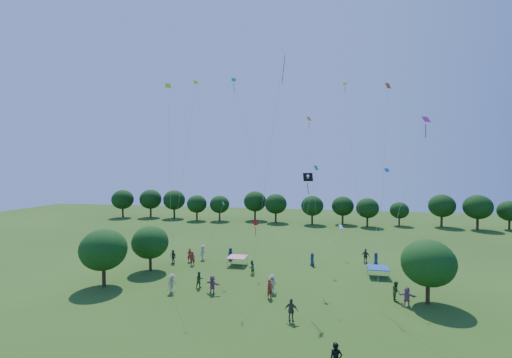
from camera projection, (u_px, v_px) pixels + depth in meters
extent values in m
cylinder|color=#422B19|center=(104.00, 277.00, 34.94)|extent=(0.37, 0.37, 1.78)
ellipsoid|color=#154213|center=(103.00, 250.00, 34.84)|extent=(4.68, 4.68, 4.21)
cylinder|color=#422B19|center=(150.00, 264.00, 40.17)|extent=(0.32, 0.32, 1.56)
ellipsoid|color=#154213|center=(150.00, 242.00, 40.08)|extent=(4.25, 4.25, 3.82)
cylinder|color=#422B19|center=(428.00, 294.00, 30.43)|extent=(0.35, 0.35, 1.72)
ellipsoid|color=#154213|center=(428.00, 263.00, 30.33)|extent=(4.60, 4.60, 4.14)
cylinder|color=#422B19|center=(123.00, 213.00, 82.78)|extent=(0.44, 0.44, 2.15)
ellipsoid|color=#11340F|center=(123.00, 199.00, 82.66)|extent=(5.17, 5.17, 4.65)
cylinder|color=#422B19|center=(151.00, 213.00, 83.12)|extent=(0.45, 0.45, 2.17)
ellipsoid|color=#11340F|center=(151.00, 199.00, 83.01)|extent=(5.22, 5.22, 4.70)
cylinder|color=#422B19|center=(174.00, 214.00, 81.56)|extent=(0.44, 0.44, 2.15)
ellipsoid|color=#11340F|center=(174.00, 200.00, 81.45)|extent=(5.17, 5.17, 4.65)
cylinder|color=#422B19|center=(197.00, 216.00, 78.05)|extent=(0.38, 0.38, 1.87)
ellipsoid|color=#11340F|center=(197.00, 204.00, 77.95)|extent=(4.48, 4.48, 4.03)
cylinder|color=#422B19|center=(220.00, 217.00, 77.63)|extent=(0.38, 0.38, 1.84)
ellipsoid|color=#11340F|center=(220.00, 204.00, 77.54)|extent=(4.42, 4.42, 3.98)
cylinder|color=#422B19|center=(255.00, 215.00, 78.47)|extent=(0.44, 0.44, 2.14)
ellipsoid|color=#11340F|center=(255.00, 201.00, 78.36)|extent=(5.14, 5.14, 4.63)
cylinder|color=#422B19|center=(276.00, 218.00, 75.35)|extent=(0.42, 0.42, 2.03)
ellipsoid|color=#11340F|center=(276.00, 204.00, 75.24)|extent=(4.86, 4.86, 4.37)
cylinder|color=#422B19|center=(312.00, 220.00, 72.70)|extent=(0.40, 0.40, 1.96)
ellipsoid|color=#11340F|center=(312.00, 206.00, 72.60)|extent=(4.71, 4.71, 4.24)
cylinder|color=#422B19|center=(343.00, 220.00, 72.97)|extent=(0.39, 0.39, 1.91)
ellipsoid|color=#11340F|center=(343.00, 206.00, 72.87)|extent=(4.59, 4.59, 4.13)
cylinder|color=#422B19|center=(367.00, 222.00, 69.90)|extent=(0.39, 0.39, 1.89)
ellipsoid|color=#11340F|center=(367.00, 208.00, 69.80)|extent=(4.54, 4.54, 4.08)
cylinder|color=#422B19|center=(399.00, 222.00, 71.10)|extent=(0.33, 0.33, 1.58)
ellipsoid|color=#11340F|center=(399.00, 210.00, 71.01)|extent=(3.80, 3.80, 3.42)
cylinder|color=#422B19|center=(442.00, 222.00, 69.72)|extent=(0.44, 0.44, 2.13)
ellipsoid|color=#11340F|center=(442.00, 206.00, 69.61)|extent=(5.12, 5.12, 4.61)
cylinder|color=#422B19|center=(477.00, 224.00, 66.64)|extent=(0.45, 0.45, 2.18)
ellipsoid|color=#11340F|center=(478.00, 207.00, 66.52)|extent=(5.24, 5.24, 4.72)
cylinder|color=#422B19|center=(509.00, 225.00, 66.50)|extent=(0.37, 0.37, 1.81)
ellipsoid|color=#11340F|center=(510.00, 211.00, 66.40)|extent=(4.35, 4.35, 3.91)
cube|color=red|center=(237.00, 257.00, 42.32)|extent=(2.20, 2.20, 0.08)
cylinder|color=#999999|center=(227.00, 263.00, 41.55)|extent=(0.05, 0.05, 1.10)
cylinder|color=#999999|center=(243.00, 264.00, 41.16)|extent=(0.05, 0.05, 1.10)
cylinder|color=#999999|center=(232.00, 258.00, 43.51)|extent=(0.05, 0.05, 1.10)
cylinder|color=#999999|center=(247.00, 259.00, 43.12)|extent=(0.05, 0.05, 1.10)
cube|color=#1843A1|center=(378.00, 268.00, 37.81)|extent=(2.20, 2.20, 0.08)
cylinder|color=#999999|center=(370.00, 274.00, 37.04)|extent=(0.05, 0.05, 1.10)
cylinder|color=#999999|center=(389.00, 276.00, 36.65)|extent=(0.05, 0.05, 1.10)
cylinder|color=#999999|center=(367.00, 269.00, 39.00)|extent=(0.05, 0.05, 1.10)
cylinder|color=#999999|center=(386.00, 270.00, 38.61)|extent=(0.05, 0.05, 1.10)
imported|color=navy|center=(230.00, 254.00, 44.75)|extent=(0.84, 0.88, 1.61)
imported|color=maroon|center=(192.00, 258.00, 42.36)|extent=(0.75, 0.63, 1.72)
imported|color=#245433|center=(252.00, 267.00, 38.76)|extent=(0.77, 0.90, 1.60)
imported|color=tan|center=(272.00, 284.00, 33.08)|extent=(1.09, 1.24, 1.77)
imported|color=#3E3432|center=(366.00, 256.00, 43.17)|extent=(1.19, 1.00, 1.86)
imported|color=#895071|center=(212.00, 285.00, 32.89)|extent=(1.73, 1.12, 1.75)
imported|color=navy|center=(376.00, 259.00, 42.36)|extent=(0.56, 0.85, 1.59)
imported|color=maroon|center=(270.00, 289.00, 31.65)|extent=(0.75, 0.79, 1.78)
imported|color=#2B5725|center=(396.00, 291.00, 31.18)|extent=(0.56, 0.91, 1.76)
imported|color=#AB9C88|center=(172.00, 283.00, 33.20)|extent=(0.91, 1.28, 1.79)
imported|color=#3F3732|center=(173.00, 257.00, 43.13)|extent=(1.12, 0.83, 1.74)
imported|color=#945681|center=(407.00, 297.00, 29.92)|extent=(1.66, 1.02, 1.67)
imported|color=navy|center=(312.00, 259.00, 42.20)|extent=(0.62, 0.87, 1.60)
imported|color=maroon|center=(190.00, 255.00, 43.93)|extent=(0.75, 0.61, 1.74)
imported|color=#245323|center=(200.00, 280.00, 34.42)|extent=(0.90, 0.87, 1.65)
imported|color=#BBA896|center=(203.00, 252.00, 45.02)|extent=(0.75, 1.33, 1.92)
imported|color=#464138|center=(291.00, 310.00, 26.89)|extent=(1.13, 0.63, 1.83)
cube|color=black|center=(308.00, 177.00, 36.48)|extent=(1.10, 0.73, 0.87)
cube|color=black|center=(308.00, 189.00, 36.57)|extent=(0.20, 0.25, 1.18)
sphere|color=white|center=(308.00, 176.00, 36.42)|extent=(0.32, 0.32, 0.32)
cylinder|color=white|center=(308.00, 179.00, 36.43)|extent=(0.24, 0.45, 0.30)
cylinder|color=white|center=(308.00, 179.00, 36.43)|extent=(0.24, 0.45, 0.30)
cylinder|color=beige|center=(299.00, 228.00, 34.65)|extent=(1.52, 4.42, 9.40)
cube|color=red|center=(283.00, 52.00, 38.30)|extent=(0.47, 0.80, 0.67)
cube|color=red|center=(283.00, 70.00, 38.41)|extent=(0.45, 0.53, 2.94)
cylinder|color=beige|center=(269.00, 159.00, 36.86)|extent=(2.64, 4.33, 23.50)
cube|color=#D35E0C|center=(309.00, 119.00, 46.78)|extent=(0.68, 0.77, 0.58)
cube|color=#D35E0C|center=(309.00, 125.00, 46.85)|extent=(0.10, 0.19, 0.77)
cylinder|color=beige|center=(314.00, 184.00, 45.47)|extent=(1.52, 3.03, 17.24)
cube|color=#F1A80C|center=(345.00, 84.00, 36.74)|extent=(0.43, 0.30, 0.33)
cube|color=#F1A80C|center=(345.00, 89.00, 36.81)|extent=(0.14, 0.15, 0.62)
cylinder|color=beige|center=(355.00, 177.00, 35.15)|extent=(2.03, 3.58, 19.69)
cube|color=#C1CD12|center=(195.00, 82.00, 36.50)|extent=(0.52, 0.51, 0.41)
cylinder|color=beige|center=(182.00, 177.00, 36.00)|extent=(2.24, 2.19, 19.75)
cube|color=#167D26|center=(223.00, 203.00, 37.81)|extent=(0.25, 0.40, 0.33)
cylinder|color=beige|center=(213.00, 231.00, 40.19)|extent=(3.67, 3.89, 6.72)
cube|color=#115EB1|center=(387.00, 170.00, 32.90)|extent=(0.50, 0.42, 0.35)
cylinder|color=beige|center=(377.00, 225.00, 33.28)|extent=(1.65, 0.07, 10.42)
cube|color=#A71B84|center=(426.00, 119.00, 27.66)|extent=(0.71, 0.63, 0.48)
cube|color=#A71B84|center=(426.00, 131.00, 27.74)|extent=(0.13, 0.25, 1.08)
cylinder|color=beige|center=(399.00, 211.00, 28.43)|extent=(3.86, 0.29, 14.51)
cube|color=white|center=(341.00, 227.00, 45.69)|extent=(0.71, 0.73, 0.50)
cube|color=white|center=(341.00, 232.00, 45.77)|extent=(0.07, 0.15, 0.61)
cylinder|color=beige|center=(331.00, 240.00, 44.86)|extent=(2.61, 2.35, 2.67)
cube|color=#0BAE9F|center=(234.00, 80.00, 37.81)|extent=(0.55, 0.44, 0.43)
cube|color=#0BAE9F|center=(234.00, 88.00, 37.89)|extent=(0.15, 0.27, 1.17)
cylinder|color=beige|center=(257.00, 173.00, 38.95)|extent=(4.78, 2.55, 20.35)
cube|color=red|center=(255.00, 223.00, 38.34)|extent=(0.56, 0.58, 0.50)
cube|color=red|center=(256.00, 231.00, 38.43)|extent=(0.07, 0.28, 1.23)
cylinder|color=beige|center=(268.00, 242.00, 39.48)|extent=(2.34, 2.64, 4.40)
cube|color=#DC500B|center=(388.00, 86.00, 29.42)|extent=(0.56, 0.56, 0.50)
cylinder|color=beige|center=(383.00, 191.00, 29.34)|extent=(0.86, 1.02, 17.68)
cube|color=#F8FF16|center=(168.00, 86.00, 38.86)|extent=(0.67, 0.60, 0.56)
cylinder|color=beige|center=(170.00, 176.00, 37.31)|extent=(1.95, 3.53, 19.90)
cube|color=#1A934E|center=(316.00, 168.00, 33.65)|extent=(0.46, 0.55, 0.45)
cylinder|color=beige|center=(305.00, 223.00, 34.23)|extent=(2.21, 0.36, 10.61)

